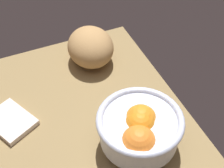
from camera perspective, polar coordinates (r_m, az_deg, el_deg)
ground_plane at (r=80.29cm, az=-8.36°, el=-12.48°), size 77.64×66.29×3.00cm
fruit_bowl at (r=75.03cm, az=4.59°, el=-7.50°), size 19.02×19.02×11.02cm
bread_loaf at (r=96.29cm, az=-3.59°, el=6.18°), size 15.64×13.79×10.03cm
napkin_folded at (r=86.72cm, az=-16.54°, el=-5.93°), size 13.96×12.80×1.40cm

